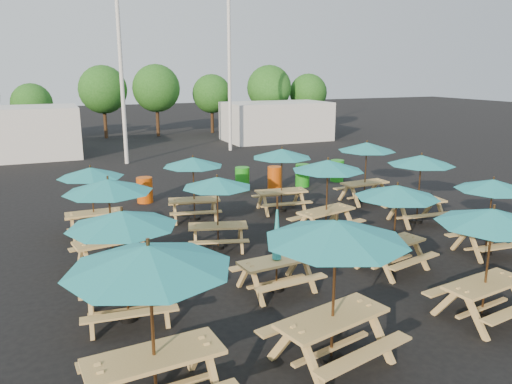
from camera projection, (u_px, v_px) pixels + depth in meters
name	position (u px, v px, depth m)	size (l,w,h in m)	color
ground	(276.00, 241.00, 14.31)	(120.00, 120.00, 0.00)	black
picnic_unit_0	(149.00, 266.00, 6.77)	(2.50, 2.50, 2.51)	tan
picnic_unit_1	(123.00, 225.00, 9.33)	(2.26, 2.26, 2.25)	tan
picnic_unit_2	(108.00, 191.00, 11.84)	(2.45, 2.45, 2.28)	tan
picnic_unit_3	(91.00, 176.00, 14.46)	(1.92, 1.92, 2.04)	tan
picnic_unit_4	(336.00, 238.00, 7.88)	(2.81, 2.81, 2.51)	tan
picnic_unit_5	(277.00, 253.00, 10.90)	(1.83, 1.63, 2.16)	tan
picnic_unit_6	(217.00, 186.00, 13.27)	(2.34, 2.34, 2.03)	tan
picnic_unit_7	(193.00, 165.00, 15.89)	(2.29, 2.29, 2.09)	tan
picnic_unit_8	(492.00, 223.00, 9.39)	(2.39, 2.39, 2.27)	tan
picnic_unit_9	(397.00, 196.00, 11.81)	(2.40, 2.40, 2.15)	tan
picnic_unit_10	(328.00, 169.00, 14.41)	(2.55, 2.55, 2.27)	tan
picnic_unit_11	(282.00, 157.00, 16.85)	(2.26, 2.26, 2.20)	tan
picnic_unit_13	(493.00, 189.00, 12.88)	(2.03, 2.03, 2.05)	tan
picnic_unit_14	(421.00, 164.00, 15.54)	(2.23, 2.23, 2.21)	tan
picnic_unit_15	(367.00, 150.00, 18.06)	(2.21, 2.21, 2.24)	tan
waste_bin_0	(145.00, 190.00, 18.34)	(0.58, 0.58, 0.94)	#C94B0B
waste_bin_1	(242.00, 179.00, 20.24)	(0.58, 0.58, 0.94)	#1E981B
waste_bin_2	(275.00, 178.00, 20.38)	(0.58, 0.58, 0.94)	#C94B0B
waste_bin_3	(302.00, 175.00, 20.87)	(0.58, 0.58, 0.94)	#1E981B
waste_bin_4	(337.00, 171.00, 21.84)	(0.58, 0.58, 0.94)	#1E981B
mast_0	(119.00, 44.00, 24.61)	(0.20, 0.20, 12.00)	silver
mast_1	(229.00, 48.00, 28.88)	(0.20, 0.20, 12.00)	silver
event_tent_0	(1.00, 134.00, 27.00)	(8.00, 4.00, 2.80)	silver
event_tent_1	(276.00, 121.00, 34.40)	(7.00, 4.00, 2.60)	silver
tree_2	(32.00, 104.00, 32.37)	(2.59, 2.59, 3.93)	#382314
tree_3	(103.00, 90.00, 34.90)	(3.36, 3.36, 5.09)	#382314
tree_4	(156.00, 88.00, 35.87)	(3.41, 3.41, 5.17)	#382314
tree_5	(212.00, 94.00, 38.01)	(2.94, 2.94, 4.45)	#382314
tree_6	(269.00, 88.00, 37.84)	(3.38, 3.38, 5.13)	#382314
tree_7	(308.00, 93.00, 39.26)	(2.95, 2.95, 4.48)	#382314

